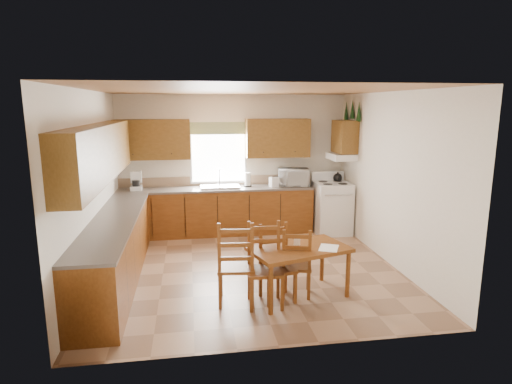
{
  "coord_description": "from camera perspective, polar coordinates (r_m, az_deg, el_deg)",
  "views": [
    {
      "loc": [
        -0.87,
        -6.21,
        2.49
      ],
      "look_at": [
        0.15,
        0.3,
        1.15
      ],
      "focal_mm": 30.0,
      "sensor_mm": 36.0,
      "label": 1
    }
  ],
  "objects": [
    {
      "name": "stove",
      "position": [
        8.57,
        10.08,
        -2.15
      ],
      "size": [
        0.67,
        0.69,
        0.99
      ],
      "primitive_type": "cube",
      "rotation": [
        0.0,
        0.0,
        -0.01
      ],
      "color": "silver",
      "rests_on": "floor"
    },
    {
      "name": "chair_near_right",
      "position": [
        5.75,
        5.41,
        -9.17
      ],
      "size": [
        0.47,
        0.45,
        0.93
      ],
      "primitive_type": "cube",
      "rotation": [
        0.0,
        0.0,
        2.9
      ],
      "color": "brown",
      "rests_on": "floor"
    },
    {
      "name": "toaster",
      "position": [
        8.38,
        2.65,
        1.35
      ],
      "size": [
        0.26,
        0.2,
        0.19
      ],
      "primitive_type": "cube",
      "rotation": [
        0.0,
        0.0,
        0.24
      ],
      "color": "silver",
      "rests_on": "counter_back"
    },
    {
      "name": "wall_back",
      "position": [
        8.58,
        -3.02,
        3.84
      ],
      "size": [
        4.5,
        4.5,
        0.0
      ],
      "primitive_type": "plane",
      "color": "silver",
      "rests_on": "floor"
    },
    {
      "name": "coffeemaker",
      "position": [
        8.34,
        -15.71,
        1.4
      ],
      "size": [
        0.24,
        0.27,
        0.34
      ],
      "primitive_type": "cube",
      "rotation": [
        0.0,
        0.0,
        0.18
      ],
      "color": "silver",
      "rests_on": "counter_back"
    },
    {
      "name": "backsplash",
      "position": [
        8.59,
        -5.47,
        1.52
      ],
      "size": [
        3.75,
        0.01,
        0.18
      ],
      "primitive_type": "cube",
      "color": "#876C51",
      "rests_on": "counter_back"
    },
    {
      "name": "sink_basin",
      "position": [
        8.32,
        -4.83,
        0.72
      ],
      "size": [
        0.75,
        0.45,
        0.04
      ],
      "primitive_type": "cube",
      "color": "silver",
      "rests_on": "counter_back"
    },
    {
      "name": "window_valance",
      "position": [
        8.43,
        -5.07,
        8.46
      ],
      "size": [
        1.19,
        0.01,
        0.24
      ],
      "primitive_type": "cube",
      "color": "#365928",
      "rests_on": "wall_back"
    },
    {
      "name": "upper_cab_stove",
      "position": [
        8.41,
        11.74,
        7.24
      ],
      "size": [
        0.33,
        0.62,
        0.62
      ],
      "primitive_type": "cube",
      "color": "brown",
      "rests_on": "wall_right"
    },
    {
      "name": "pine_decal_a",
      "position": [
        8.14,
        13.55,
        10.41
      ],
      "size": [
        0.22,
        0.22,
        0.36
      ],
      "primitive_type": "cone",
      "color": "#153917",
      "rests_on": "wall_right"
    },
    {
      "name": "wall_front",
      "position": [
        4.21,
        3.37,
        -4.23
      ],
      "size": [
        4.5,
        4.5,
        0.0
      ],
      "primitive_type": "plane",
      "color": "silver",
      "rests_on": "floor"
    },
    {
      "name": "upper_cab_back_right",
      "position": [
        8.49,
        2.91,
        7.2
      ],
      "size": [
        1.25,
        0.33,
        0.75
      ],
      "primitive_type": "cube",
      "color": "brown",
      "rests_on": "wall_back"
    },
    {
      "name": "lower_cab_left",
      "position": [
        6.48,
        -18.18,
        -7.52
      ],
      "size": [
        0.6,
        3.6,
        0.88
      ],
      "primitive_type": "cube",
      "color": "brown",
      "rests_on": "floor"
    },
    {
      "name": "chair_near_left",
      "position": [
        5.49,
        -2.7,
        -9.25
      ],
      "size": [
        0.5,
        0.48,
        1.09
      ],
      "primitive_type": "cube",
      "rotation": [
        0.0,
        0.0,
        3.03
      ],
      "color": "brown",
      "rests_on": "floor"
    },
    {
      "name": "pine_decal_c",
      "position": [
        8.74,
        11.94,
        10.53
      ],
      "size": [
        0.22,
        0.22,
        0.36
      ],
      "primitive_type": "cone",
      "color": "#153917",
      "rests_on": "wall_right"
    },
    {
      "name": "microwave",
      "position": [
        8.52,
        5.01,
        1.98
      ],
      "size": [
        0.61,
        0.48,
        0.33
      ],
      "primitive_type": "imported",
      "rotation": [
        0.0,
        0.0,
        -0.15
      ],
      "color": "silver",
      "rests_on": "counter_back"
    },
    {
      "name": "window_pane",
      "position": [
        8.49,
        -5.03,
        5.1
      ],
      "size": [
        1.05,
        0.01,
        1.1
      ],
      "primitive_type": "cube",
      "color": "white",
      "rests_on": "wall_back"
    },
    {
      "name": "lower_cab_back",
      "position": [
        8.42,
        -5.28,
        -2.64
      ],
      "size": [
        3.75,
        0.6,
        0.88
      ],
      "primitive_type": "cube",
      "color": "brown",
      "rests_on": "floor"
    },
    {
      "name": "counter_left",
      "position": [
        6.35,
        -18.43,
        -3.59
      ],
      "size": [
        0.63,
        3.6,
        0.04
      ],
      "primitive_type": "cube",
      "color": "#584F4A",
      "rests_on": "lower_cab_left"
    },
    {
      "name": "pine_decal_b",
      "position": [
        8.44,
        12.73,
        10.75
      ],
      "size": [
        0.22,
        0.22,
        0.36
      ],
      "primitive_type": "cone",
      "color": "#153917",
      "rests_on": "wall_right"
    },
    {
      "name": "upper_cab_left",
      "position": [
        6.21,
        -20.22,
        4.93
      ],
      "size": [
        0.33,
        3.6,
        0.75
      ],
      "primitive_type": "cube",
      "color": "brown",
      "rests_on": "wall_left"
    },
    {
      "name": "table_card",
      "position": [
        5.66,
        5.48,
        -6.67
      ],
      "size": [
        0.08,
        0.05,
        0.11
      ],
      "primitive_type": "cube",
      "rotation": [
        0.0,
        0.0,
        -0.34
      ],
      "color": "white",
      "rests_on": "dining_table"
    },
    {
      "name": "chair_far_left",
      "position": [
        5.56,
        2.91,
        -9.57
      ],
      "size": [
        0.47,
        0.45,
        0.98
      ],
      "primitive_type": "cube",
      "rotation": [
        0.0,
        0.0,
        0.16
      ],
      "color": "brown",
      "rests_on": "floor"
    },
    {
      "name": "floor",
      "position": [
        6.74,
        -0.88,
        -10.17
      ],
      "size": [
        4.5,
        4.5,
        0.0
      ],
      "primitive_type": "plane",
      "color": "#8F6A4D",
      "rests_on": "ground"
    },
    {
      "name": "wall_left",
      "position": [
        6.46,
        -21.1,
        0.56
      ],
      "size": [
        4.5,
        4.5,
        0.0
      ],
      "primitive_type": "plane",
      "color": "silver",
      "rests_on": "floor"
    },
    {
      "name": "upper_cab_back_left",
      "position": [
        8.34,
        -13.64,
        6.81
      ],
      "size": [
        1.41,
        0.33,
        0.75
      ],
      "primitive_type": "cube",
      "color": "brown",
      "rests_on": "wall_back"
    },
    {
      "name": "window_frame",
      "position": [
        8.5,
        -5.03,
        5.1
      ],
      "size": [
        1.13,
        0.02,
        1.18
      ],
      "primitive_type": "cube",
      "color": "silver",
      "rests_on": "wall_back"
    },
    {
      "name": "range_hood",
      "position": [
        8.43,
        11.31,
        4.67
      ],
      "size": [
        0.44,
        0.62,
        0.12
      ],
      "primitive_type": "cube",
      "color": "silver",
      "rests_on": "wall_right"
    },
    {
      "name": "table_paper",
      "position": [
        5.66,
        9.67,
        -7.35
      ],
      "size": [
        0.34,
        0.38,
        0.0
      ],
      "primitive_type": "cube",
      "rotation": [
        0.0,
        0.0,
        -0.43
      ],
      "color": "white",
      "rests_on": "dining_table"
    },
    {
      "name": "chair_far_right",
      "position": [
        5.41,
        1.25,
        -9.83
      ],
      "size": [
        0.46,
        0.44,
        1.04
      ],
      "primitive_type": "cube",
      "rotation": [
        0.0,
        0.0,
        -0.06
      ],
      "color": "brown",
      "rests_on": "floor"
    },
    {
      "name": "counter_back",
      "position": [
        8.32,
        -5.34,
        0.44
      ],
      "size": [
        3.75,
        0.63,
        0.04
      ],
      "primitive_type": "cube",
      "color": "#584F4A",
      "rests_on": "lower_cab_back"
    },
    {
      "name": "paper_towel",
      "position": [
        8.4,
        -1.12,
        1.67
      ],
      "size": [
        0.15,
        0.15,
        0.27
      ],
      "primitive_type": "cylinder",
      "rotation": [
        0.0,
        0.0,
        0.32
      ],
      "color": "white",
      "rests_on": "counter_back"
    },
    {
      "name": "dining_table",
      "position": [
        5.75,
        5.73,
        -10.55
      ],
      "size": [
        1.41,
        1.05,
        0.67
      ],
      "primitive_type": "cube",
      "rotation": [
        0.0,
        0.0,
        0.29
      ],
      "color": "brown",
      "rests_on": "floor"
    },
    {
      "name": "ceiling",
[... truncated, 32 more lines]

